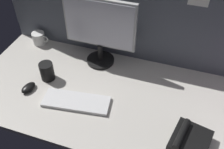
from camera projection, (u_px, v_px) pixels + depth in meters
ground_plane at (123, 97)px, 144.77cm from camera, size 180.00×80.00×3.00cm
cubicle_wall_back at (144, 12)px, 146.56cm from camera, size 180.00×5.50×66.57cm
monitor at (100, 29)px, 149.38cm from camera, size 44.40×18.00×44.11cm
keyboard at (76, 102)px, 139.26cm from camera, size 38.42×17.89×2.00cm
mouse at (28, 88)px, 146.05cm from camera, size 7.51×10.57×3.40cm
mug_ceramic_white at (39, 38)px, 177.17cm from camera, size 12.08×8.87×8.68cm
mug_black_travel at (47, 71)px, 150.39cm from camera, size 8.30×8.30×11.31cm
desk_phone at (189, 141)px, 118.80cm from camera, size 20.68×22.20×8.80cm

